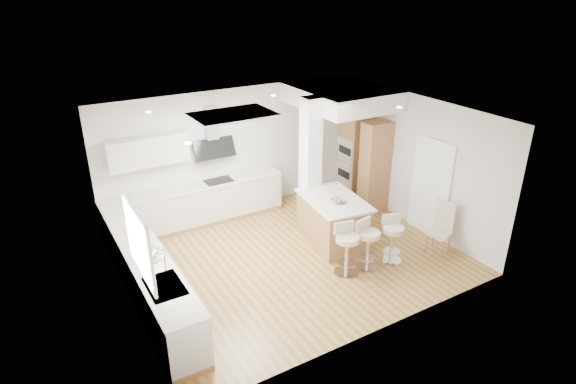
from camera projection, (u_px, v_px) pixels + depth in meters
ground at (290, 257)px, 9.30m from camera, size 6.00×6.00×0.00m
ceiling at (290, 257)px, 9.30m from camera, size 6.00×5.00×0.02m
wall_back at (233, 151)px, 10.69m from camera, size 6.00×0.04×2.80m
wall_left at (122, 231)px, 7.34m from camera, size 0.04×5.00×2.80m
wall_right at (412, 161)px, 10.12m from camera, size 0.04×5.00×2.80m
skylight at (233, 115)px, 8.27m from camera, size 4.10×2.10×0.06m
window_left at (138, 239)px, 6.53m from camera, size 0.06×1.28×1.07m
doorway_right at (430, 189)px, 9.80m from camera, size 0.05×1.00×2.10m
counter_left at (145, 271)px, 8.04m from camera, size 0.63×4.50×1.35m
counter_back at (201, 193)px, 10.34m from camera, size 3.62×0.63×2.50m
pillar at (310, 164)px, 9.96m from camera, size 0.35×0.35×2.80m
soffit at (341, 96)px, 10.31m from camera, size 1.78×2.20×0.40m
oven_column at (363, 162)px, 11.08m from camera, size 0.63×1.21×2.10m
peninsula at (333, 220)px, 9.66m from camera, size 1.22×1.67×1.02m
bar_stool_a at (347, 247)px, 8.58m from camera, size 0.50×0.50×0.97m
bar_stool_b at (368, 242)px, 8.76m from camera, size 0.50×0.50×0.95m
bar_stool_c at (392, 237)px, 8.97m from camera, size 0.54×0.54×0.92m
dining_chair at (442, 225)px, 9.30m from camera, size 0.52×0.52×1.04m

